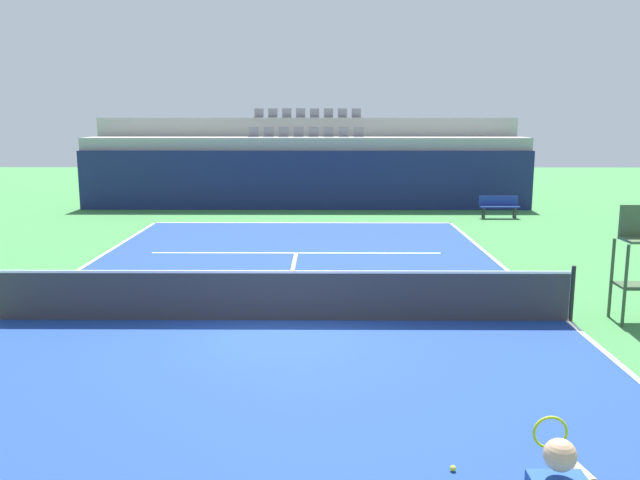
# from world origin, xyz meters

# --- Properties ---
(ground_plane) EXTENTS (80.00, 80.00, 0.00)m
(ground_plane) POSITION_xyz_m (0.00, 0.00, 0.00)
(ground_plane) COLOR #387A3D
(court_surface) EXTENTS (11.00, 24.00, 0.01)m
(court_surface) POSITION_xyz_m (0.00, 0.00, 0.01)
(court_surface) COLOR navy
(court_surface) RESTS_ON ground_plane
(baseline_far) EXTENTS (11.00, 0.10, 0.00)m
(baseline_far) POSITION_xyz_m (0.00, 11.95, 0.01)
(baseline_far) COLOR white
(baseline_far) RESTS_ON court_surface
(sideline_right) EXTENTS (0.10, 24.00, 0.00)m
(sideline_right) POSITION_xyz_m (5.45, 0.00, 0.01)
(sideline_right) COLOR white
(sideline_right) RESTS_ON court_surface
(service_line_far) EXTENTS (8.26, 0.10, 0.00)m
(service_line_far) POSITION_xyz_m (0.00, 6.40, 0.01)
(service_line_far) COLOR white
(service_line_far) RESTS_ON court_surface
(centre_service_line) EXTENTS (0.10, 6.40, 0.00)m
(centre_service_line) POSITION_xyz_m (0.00, 3.20, 0.01)
(centre_service_line) COLOR white
(centre_service_line) RESTS_ON court_surface
(back_wall) EXTENTS (19.01, 0.30, 2.47)m
(back_wall) POSITION_xyz_m (0.00, 15.63, 1.23)
(back_wall) COLOR navy
(back_wall) RESTS_ON ground_plane
(stands_tier_lower) EXTENTS (19.01, 2.40, 2.99)m
(stands_tier_lower) POSITION_xyz_m (0.00, 16.98, 1.50)
(stands_tier_lower) COLOR #9E9E99
(stands_tier_lower) RESTS_ON ground_plane
(stands_tier_upper) EXTENTS (19.01, 2.40, 3.81)m
(stands_tier_upper) POSITION_xyz_m (0.00, 19.38, 1.91)
(stands_tier_upper) COLOR #9E9E99
(stands_tier_upper) RESTS_ON ground_plane
(seating_row_lower) EXTENTS (5.02, 0.44, 0.44)m
(seating_row_lower) POSITION_xyz_m (-0.00, 17.08, 3.12)
(seating_row_lower) COLOR slate
(seating_row_lower) RESTS_ON stands_tier_lower
(seating_row_upper) EXTENTS (5.02, 0.44, 0.44)m
(seating_row_upper) POSITION_xyz_m (-0.00, 19.48, 3.94)
(seating_row_upper) COLOR slate
(seating_row_upper) RESTS_ON stands_tier_upper
(tennis_net) EXTENTS (11.08, 0.08, 1.07)m
(tennis_net) POSITION_xyz_m (0.00, 0.00, 0.51)
(tennis_net) COLOR black
(tennis_net) RESTS_ON court_surface
(umpire_chair) EXTENTS (0.76, 0.66, 2.20)m
(umpire_chair) POSITION_xyz_m (6.70, 0.06, 1.19)
(umpire_chair) COLOR #334C2D
(umpire_chair) RESTS_ON ground_plane
(player_bench) EXTENTS (1.50, 0.40, 0.85)m
(player_bench) POSITION_xyz_m (7.54, 13.29, 0.51)
(player_bench) COLOR navy
(player_bench) RESTS_ON ground_plane
(tennis_ball_0) EXTENTS (0.07, 0.07, 0.07)m
(tennis_ball_0) POSITION_xyz_m (2.23, -5.49, 0.04)
(tennis_ball_0) COLOR #CCE033
(tennis_ball_0) RESTS_ON court_surface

